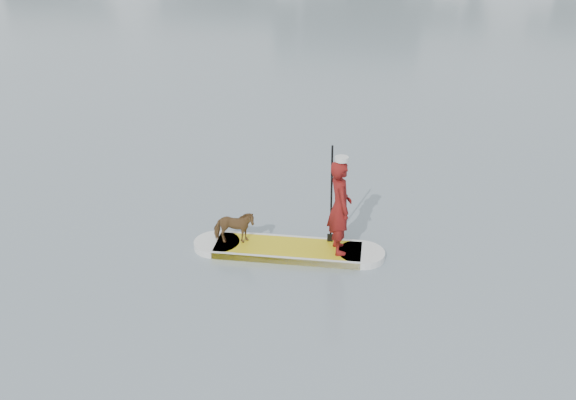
# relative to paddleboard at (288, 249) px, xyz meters

# --- Properties ---
(ground) EXTENTS (140.00, 140.00, 0.00)m
(ground) POSITION_rel_paddleboard_xyz_m (3.68, 0.75, -0.06)
(ground) COLOR slate
(ground) RESTS_ON ground
(paddleboard) EXTENTS (3.29, 1.00, 0.12)m
(paddleboard) POSITION_rel_paddleboard_xyz_m (0.00, 0.00, 0.00)
(paddleboard) COLOR gold
(paddleboard) RESTS_ON ground
(paddler) EXTENTS (0.58, 0.69, 1.62)m
(paddler) POSITION_rel_paddleboard_xyz_m (0.86, 0.07, 0.87)
(paddler) COLOR maroon
(paddler) RESTS_ON paddleboard
(white_cap) EXTENTS (0.22, 0.22, 0.07)m
(white_cap) POSITION_rel_paddleboard_xyz_m (0.86, 0.07, 1.72)
(white_cap) COLOR silver
(white_cap) RESTS_ON paddler
(dog) EXTENTS (0.76, 0.48, 0.60)m
(dog) POSITION_rel_paddleboard_xyz_m (-0.93, -0.07, 0.36)
(dog) COLOR #52301C
(dog) RESTS_ON paddleboard
(paddle) EXTENTS (0.10, 0.30, 2.00)m
(paddle) POSITION_rel_paddleboard_xyz_m (0.67, 0.33, 0.74)
(paddle) COLOR black
(paddle) RESTS_ON ground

